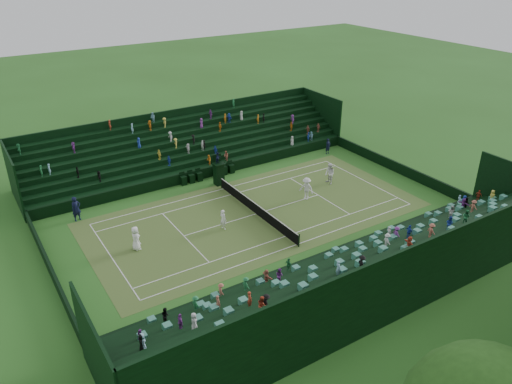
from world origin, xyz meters
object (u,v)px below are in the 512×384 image
player_near_west (136,238)px  player_near_east (223,219)px  tennis_net (256,208)px  player_far_west (330,174)px  umpire_chair (219,171)px  player_far_east (306,188)px

player_near_west → player_near_east: 6.69m
tennis_net → player_near_east: (0.63, -3.36, 0.30)m
player_near_west → player_far_west: player_far_west is taller
tennis_net → umpire_chair: bearing=178.7°
player_near_west → tennis_net: bearing=-99.1°
tennis_net → player_near_east: size_ratio=7.08×
umpire_chair → player_near_east: bearing=-26.1°
umpire_chair → player_far_west: size_ratio=1.59×
player_near_west → player_far_west: bearing=-94.7°
umpire_chair → player_far_west: 10.06m
player_near_east → player_far_west: (-1.94, 12.09, 0.16)m
player_near_east → umpire_chair: bearing=-42.1°
player_near_west → player_far_east: player_far_east is taller
umpire_chair → player_near_west: umpire_chair is taller
player_near_west → player_far_east: size_ratio=0.92×
tennis_net → player_near_east: 3.44m
tennis_net → player_near_east: bearing=-79.4°
umpire_chair → player_near_west: size_ratio=1.71×
player_near_west → player_far_west: size_ratio=0.93×
player_near_west → player_far_west: (-1.16, 18.73, 0.07)m
tennis_net → player_far_east: size_ratio=5.86×
player_far_east → tennis_net: bearing=-114.9°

